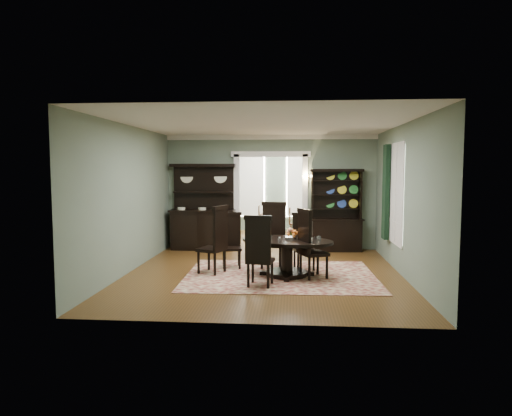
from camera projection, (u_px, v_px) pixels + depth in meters
The scene contains 19 objects.
room at pixel (264, 196), 9.12m from camera, with size 5.51×6.01×3.01m.
parlor at pixel (274, 188), 14.58m from camera, with size 3.51×3.50×3.01m.
doorway_trim at pixel (271, 188), 12.05m from camera, with size 2.08×0.25×2.57m.
right_window at pixel (391, 193), 9.78m from camera, with size 0.15×1.47×2.12m.
wall_sconce at pixel (307, 178), 11.80m from camera, with size 0.27×0.21×0.21m.
rug at pixel (280, 275), 9.06m from camera, with size 3.72×2.83×0.01m, color maroon.
dining_table at pixel (287, 251), 8.99m from camera, with size 2.17×2.17×0.73m.
centerpiece at pixel (291, 236), 9.02m from camera, with size 1.27×0.82×0.21m.
chair_far_left at pixel (231, 238), 9.80m from camera, with size 0.50×0.49×1.19m.
chair_far_mid at pixel (273, 233), 9.84m from camera, with size 0.57×0.55×1.40m.
chair_far_right at pixel (303, 239), 9.65m from camera, with size 0.52×0.50×1.19m.
chair_end_left at pixel (217, 238), 9.16m from camera, with size 0.64×0.66×1.38m.
chair_end_right at pixel (309, 242), 8.77m from camera, with size 0.64×0.65×1.36m.
chair_near at pixel (259, 250), 8.09m from camera, with size 0.54×0.52×1.31m.
sideboard at pixel (203, 220), 12.00m from camera, with size 1.71×0.61×2.25m.
welsh_dresser at pixel (336, 221), 11.76m from camera, with size 1.39×0.60×2.11m.
parlor_table at pixel (271, 222), 14.13m from camera, with size 0.78×0.78×0.72m.
parlor_chair_left at pixel (255, 221), 13.86m from camera, with size 0.42×0.42×1.01m.
parlor_chair_right at pixel (293, 222), 13.80m from camera, with size 0.41×0.40×0.95m.
Camera 1 is at (0.57, -9.05, 2.12)m, focal length 32.00 mm.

